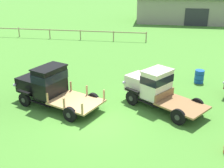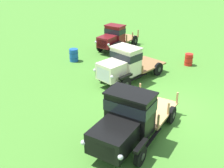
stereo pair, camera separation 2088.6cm
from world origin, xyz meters
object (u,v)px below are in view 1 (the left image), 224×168
Objects in this scene: vintage_truck_midrow_center at (155,87)px; oil_drum_near_fence at (199,76)px; farm_shed at (219,9)px; vintage_truck_second_in_line at (49,85)px.

oil_drum_near_fence is (3.06, 4.05, -0.69)m from vintage_truck_midrow_center.
oil_drum_near_fence is at bearing -102.47° from farm_shed.
vintage_truck_midrow_center is (6.13, 0.80, -0.01)m from vintage_truck_second_in_line.
vintage_truck_second_in_line is at bearing -115.97° from farm_shed.
vintage_truck_second_in_line is at bearing -152.21° from oil_drum_near_fence.
vintage_truck_midrow_center is at bearing -127.07° from oil_drum_near_fence.
oil_drum_near_fence is (-5.68, -25.68, -1.53)m from farm_shed.
oil_drum_near_fence is at bearing 52.93° from vintage_truck_midrow_center.
vintage_truck_second_in_line is (-14.87, -30.53, -0.83)m from farm_shed.
farm_shed reaches higher than vintage_truck_second_in_line.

